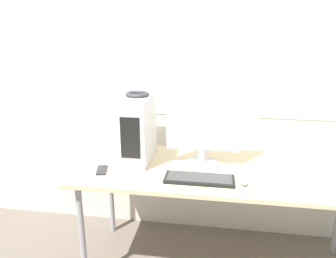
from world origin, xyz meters
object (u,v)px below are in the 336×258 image
pc_tower (138,128)px  monitor_main (203,123)px  keyboard (199,179)px  mouse (244,181)px  cell_phone (102,170)px  headphones (137,94)px

pc_tower → monitor_main: (0.44, -0.03, 0.07)m
pc_tower → keyboard: 0.57m
keyboard → mouse: size_ratio=4.32×
pc_tower → mouse: bearing=-21.8°
mouse → cell_phone: mouse is taller
cell_phone → monitor_main: bearing=4.7°
monitor_main → keyboard: bearing=-89.7°
headphones → monitor_main: size_ratio=0.29×
monitor_main → mouse: monitor_main is taller
headphones → pc_tower: bearing=-90.0°
monitor_main → keyboard: 0.38m
pc_tower → keyboard: (0.44, -0.28, -0.21)m
monitor_main → cell_phone: (-0.63, -0.21, -0.29)m
pc_tower → cell_phone: bearing=-128.4°
pc_tower → cell_phone: 0.38m
cell_phone → keyboard: bearing=-17.4°
keyboard → mouse: (0.26, -0.00, 0.00)m
headphones → cell_phone: (-0.19, -0.24, -0.46)m
pc_tower → mouse: (0.71, -0.28, -0.21)m
monitor_main → keyboard: monitor_main is taller
headphones → monitor_main: monitor_main is taller
monitor_main → mouse: bearing=-43.6°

